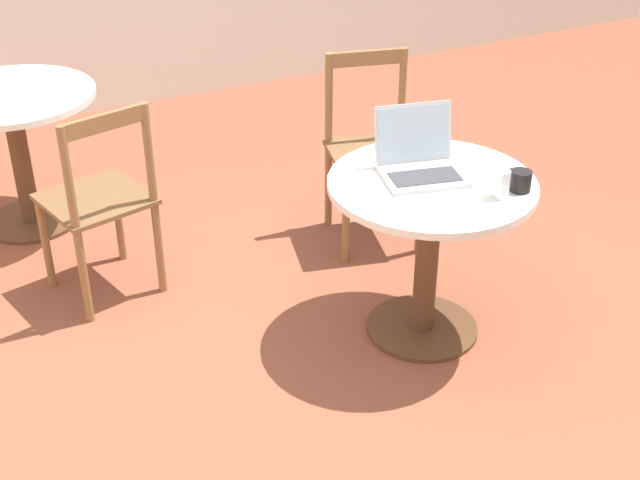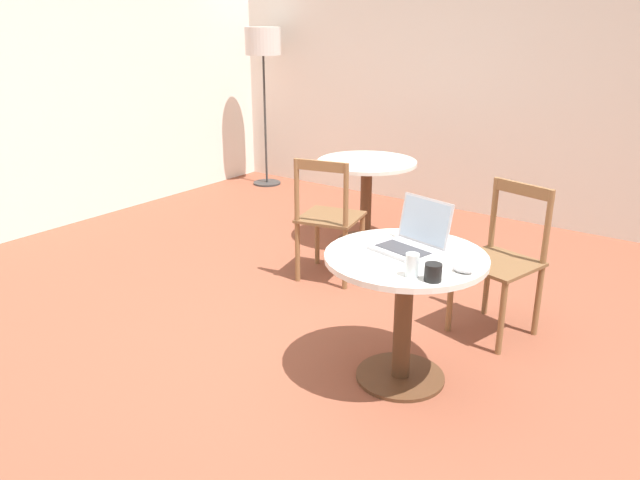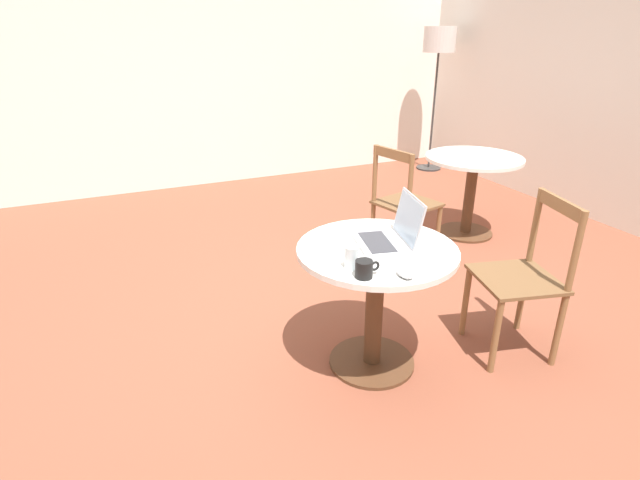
% 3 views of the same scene
% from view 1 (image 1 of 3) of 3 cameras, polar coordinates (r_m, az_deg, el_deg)
% --- Properties ---
extents(ground_plane, '(16.00, 16.00, 0.00)m').
position_cam_1_polar(ground_plane, '(3.48, 0.15, -9.55)').
color(ground_plane, brown).
extents(cafe_table_near, '(0.81, 0.81, 0.70)m').
position_cam_1_polar(cafe_table_near, '(3.54, 7.01, 1.15)').
color(cafe_table_near, '#51331E').
rests_on(cafe_table_near, ground_plane).
extents(cafe_table_mid, '(0.81, 0.81, 0.70)m').
position_cam_1_polar(cafe_table_mid, '(4.59, -18.94, 6.79)').
color(cafe_table_mid, '#51331E').
rests_on(cafe_table_mid, ground_plane).
extents(chair_near_right, '(0.50, 0.50, 0.90)m').
position_cam_1_polar(chair_near_right, '(4.28, 3.36, 5.72)').
color(chair_near_right, brown).
rests_on(chair_near_right, ground_plane).
extents(chair_mid_left, '(0.50, 0.50, 0.90)m').
position_cam_1_polar(chair_mid_left, '(3.91, -13.89, 2.33)').
color(chair_mid_left, brown).
rests_on(chair_mid_left, ground_plane).
extents(laptop, '(0.35, 0.37, 0.25)m').
position_cam_1_polar(laptop, '(3.48, 6.41, 4.98)').
color(laptop, '#B7B7BC').
rests_on(laptop, cafe_table_near).
extents(mouse, '(0.06, 0.10, 0.03)m').
position_cam_1_polar(mouse, '(3.59, 11.91, 4.67)').
color(mouse, '#B7B7BC').
rests_on(mouse, cafe_table_near).
extents(mug, '(0.11, 0.08, 0.08)m').
position_cam_1_polar(mug, '(3.42, 12.70, 3.73)').
color(mug, black).
rests_on(mug, cafe_table_near).
extents(drinking_glass, '(0.06, 0.06, 0.11)m').
position_cam_1_polar(drinking_glass, '(3.35, 11.53, 3.52)').
color(drinking_glass, silver).
rests_on(drinking_glass, cafe_table_near).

